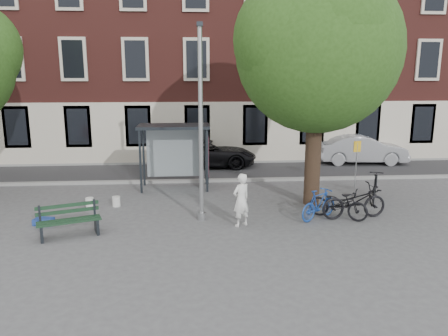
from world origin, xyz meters
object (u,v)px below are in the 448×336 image
bench (69,222)px  bike_b (319,204)px  painter (241,200)px  lamppost (201,134)px  bike_c (338,204)px  bus_shelter (184,142)px  car_dark (208,153)px  bike_a (354,201)px  notice_sign (357,154)px  car_silver (362,149)px  bike_d (375,186)px

bench → bike_b: 7.71m
bike_b → painter: bearing=63.9°
lamppost → bike_c: lamppost is taller
painter → bike_c: 3.28m
painter → bike_c: painter is taller
lamppost → painter: lamppost is taller
bus_shelter → car_dark: (1.14, 4.20, -1.25)m
bike_a → notice_sign: (1.44, 3.70, 0.86)m
bike_a → bike_b: bearing=83.1°
bike_a → car_silver: size_ratio=0.48×
bike_a → bike_b: (-1.16, -0.00, -0.07)m
lamppost → bus_shelter: (-0.61, 4.11, -0.87)m
lamppost → notice_sign: 7.40m
lamppost → bike_a: size_ratio=2.81×
car_silver → bike_d: bearing=167.1°
painter → bike_a: size_ratio=0.77×
car_dark → notice_sign: bearing=-125.7°
lamppost → car_dark: (0.53, 8.31, -2.11)m
lamppost → bike_d: lamppost is taller
lamppost → bike_b: 4.42m
bike_a → bike_b: size_ratio=1.30×
lamppost → painter: size_ratio=3.67×
bench → notice_sign: (10.25, 4.63, 1.01)m
bus_shelter → car_dark: 4.53m
bench → car_silver: size_ratio=0.41×
bench → car_dark: 10.42m
bike_b → car_silver: car_silver is taller
bike_b → notice_sign: bearing=-71.3°
notice_sign → bike_c: bearing=-135.0°
bus_shelter → bike_c: size_ratio=1.49×
notice_sign → bike_a: bearing=-128.4°
bus_shelter → bike_a: 7.15m
bus_shelter → lamppost: bearing=-81.6°
bench → bike_a: (8.82, 0.94, 0.15)m
bike_a → bus_shelter: bearing=45.3°
bus_shelter → bench: bus_shelter is taller
car_dark → car_silver: size_ratio=1.06×
lamppost → bike_d: 7.11m
bike_b → car_silver: bearing=-65.1°
bike_d → notice_sign: (-0.12, 1.70, 0.91)m
bike_b → notice_sign: notice_sign is taller
bench → bike_d: (10.37, 2.93, 0.10)m
bus_shelter → car_silver: bus_shelter is taller
bike_b → bike_c: bearing=-125.0°
bench → notice_sign: notice_sign is taller
painter → bench: 5.11m
painter → bike_c: bearing=155.0°
bike_a → bike_d: bearing=-45.0°
car_silver → bike_c: bearing=158.7°
bike_a → bike_b: bike_a is taller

